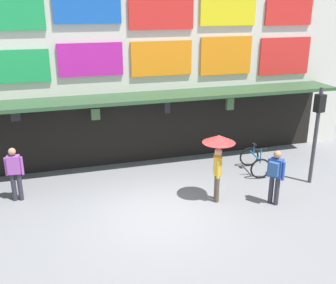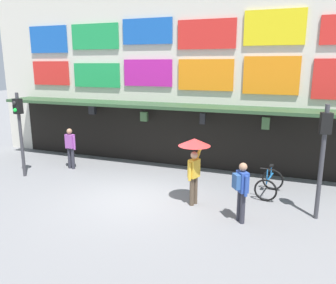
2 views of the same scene
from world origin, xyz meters
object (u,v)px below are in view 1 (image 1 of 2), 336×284
Objects in this scene: pedestrian_in_yellow at (15,171)px; traffic_light_far at (317,120)px; pedestrian_in_black at (275,174)px; pedestrian_with_umbrella at (218,150)px; bicycle_parked at (255,162)px.

traffic_light_far is at bearing -8.76° from pedestrian_in_yellow.
pedestrian_in_black is (-1.97, -0.98, -1.16)m from traffic_light_far.
pedestrian_in_black is at bearing -153.43° from traffic_light_far.
pedestrian_with_umbrella is at bearing 155.83° from pedestrian_in_black.
traffic_light_far is at bearing 5.00° from pedestrian_with_umbrella.
pedestrian_in_yellow is at bearing 163.26° from pedestrian_with_umbrella.
pedestrian_in_yellow is (-5.74, 1.73, -0.69)m from pedestrian_with_umbrella.
bicycle_parked is at bearing 75.07° from pedestrian_in_black.
pedestrian_in_yellow reaches higher than bicycle_parked.
traffic_light_far is 1.54× the size of pedestrian_with_umbrella.
pedestrian_in_yellow is (-7.25, 2.41, -0.04)m from pedestrian_in_black.
traffic_light_far is at bearing -42.84° from bicycle_parked.
pedestrian_with_umbrella is (-1.52, 0.68, 0.66)m from pedestrian_in_black.
bicycle_parked is at bearing 137.16° from traffic_light_far.
traffic_light_far reaches higher than bicycle_parked.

